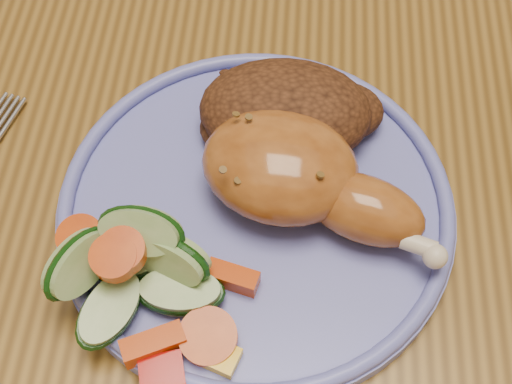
{
  "coord_description": "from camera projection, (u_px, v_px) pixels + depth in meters",
  "views": [
    {
      "loc": [
        -0.03,
        -0.33,
        1.15
      ],
      "look_at": [
        -0.05,
        -0.1,
        0.78
      ],
      "focal_mm": 50.0,
      "sensor_mm": 36.0,
      "label": 1
    }
  ],
  "objects": [
    {
      "name": "plate",
      "position": [
        256.0,
        209.0,
        0.46
      ],
      "size": [
        0.26,
        0.26,
        0.01
      ],
      "primitive_type": "cylinder",
      "color": "#6167C0",
      "rests_on": "dining_table"
    },
    {
      "name": "dining_table",
      "position": [
        326.0,
        165.0,
        0.59
      ],
      "size": [
        0.9,
        1.4,
        0.75
      ],
      "color": "brown",
      "rests_on": "ground"
    },
    {
      "name": "vegetable_pile",
      "position": [
        138.0,
        275.0,
        0.41
      ],
      "size": [
        0.13,
        0.11,
        0.06
      ],
      "color": "#A50A05",
      "rests_on": "plate"
    },
    {
      "name": "rice_pilaf",
      "position": [
        289.0,
        113.0,
        0.47
      ],
      "size": [
        0.12,
        0.08,
        0.05
      ],
      "color": "#4C2713",
      "rests_on": "plate"
    },
    {
      "name": "plate_rim",
      "position": [
        256.0,
        200.0,
        0.45
      ],
      "size": [
        0.25,
        0.25,
        0.01
      ],
      "primitive_type": "torus",
      "color": "#6167C0",
      "rests_on": "plate"
    },
    {
      "name": "chicken_leg",
      "position": [
        300.0,
        177.0,
        0.44
      ],
      "size": [
        0.16,
        0.11,
        0.05
      ],
      "color": "#A75D23",
      "rests_on": "plate"
    }
  ]
}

